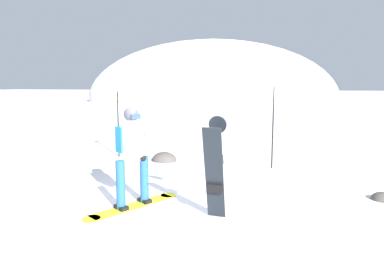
# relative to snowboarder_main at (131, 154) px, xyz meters

# --- Properties ---
(ground_plane) EXTENTS (300.00, 300.00, 0.00)m
(ground_plane) POSITION_rel_snowboarder_main_xyz_m (0.25, 0.10, -0.92)
(ground_plane) COLOR white
(ridge_peak_main) EXTENTS (34.50, 31.05, 16.71)m
(ridge_peak_main) POSITION_rel_snowboarder_main_xyz_m (-8.93, 41.41, -0.92)
(ridge_peak_main) COLOR white
(ridge_peak_main) RESTS_ON ground
(snowboarder_main) EXTENTS (1.02, 1.65, 1.71)m
(snowboarder_main) POSITION_rel_snowboarder_main_xyz_m (0.00, 0.00, 0.00)
(snowboarder_main) COLOR yellow
(snowboarder_main) RESTS_ON ground
(spare_snowboard) EXTENTS (0.28, 0.46, 1.61)m
(spare_snowboard) POSITION_rel_snowboarder_main_xyz_m (1.48, -0.16, -0.10)
(spare_snowboard) COLOR black
(spare_snowboard) RESTS_ON ground
(piste_marker_near) EXTENTS (0.20, 0.20, 2.09)m
(piste_marker_near) POSITION_rel_snowboarder_main_xyz_m (2.12, 3.45, 0.27)
(piste_marker_near) COLOR black
(piste_marker_near) RESTS_ON ground
(piste_marker_far) EXTENTS (0.20, 0.20, 1.95)m
(piste_marker_far) POSITION_rel_snowboarder_main_xyz_m (-2.25, 3.54, 0.19)
(piste_marker_far) COLOR black
(piste_marker_far) RESTS_ON ground
(rock_dark) EXTENTS (0.73, 0.62, 0.51)m
(rock_dark) POSITION_rel_snowboarder_main_xyz_m (-3.76, 7.68, -0.92)
(rock_dark) COLOR #282628
(rock_dark) RESTS_ON ground
(rock_mid) EXTENTS (0.70, 0.60, 0.49)m
(rock_mid) POSITION_rel_snowboarder_main_xyz_m (-0.77, 3.41, -0.92)
(rock_mid) COLOR #4C4742
(rock_mid) RESTS_ON ground
(rock_small) EXTENTS (0.42, 0.36, 0.29)m
(rock_small) POSITION_rel_snowboarder_main_xyz_m (4.21, 1.62, -0.92)
(rock_small) COLOR #4C4742
(rock_small) RESTS_ON ground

